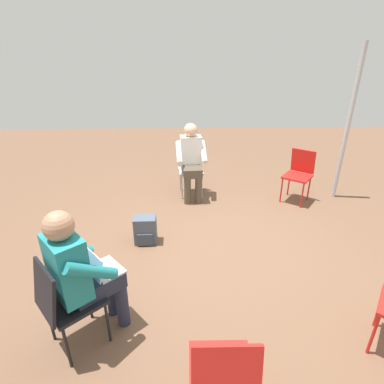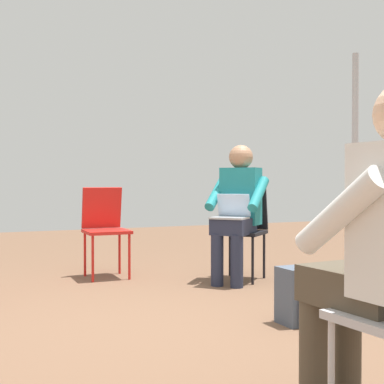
{
  "view_description": "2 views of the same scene",
  "coord_description": "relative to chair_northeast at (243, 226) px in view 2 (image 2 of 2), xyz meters",
  "views": [
    {
      "loc": [
        0.36,
        3.07,
        2.21
      ],
      "look_at": [
        0.27,
        0.09,
        0.85
      ],
      "focal_mm": 28.0,
      "sensor_mm": 36.0,
      "label": 1
    },
    {
      "loc": [
        -1.14,
        -3.06,
        0.9
      ],
      "look_at": [
        0.33,
        0.27,
        0.83
      ],
      "focal_mm": 50.0,
      "sensor_mm": 36.0,
      "label": 2
    }
  ],
  "objects": [
    {
      "name": "backpack_near_laptop_user",
      "position": [
        -0.44,
        -1.53,
        -0.34
      ],
      "size": [
        0.28,
        0.25,
        0.36
      ],
      "rotation": [
        0.0,
        0.0,
        3.16
      ],
      "color": "#475160",
      "rests_on": "ground"
    },
    {
      "name": "person_in_white",
      "position": [
        -1.06,
        -2.9,
        0.2
      ],
      "size": [
        0.52,
        0.54,
        1.24
      ],
      "rotation": [
        0.0,
        0.0,
        0.08
      ],
      "color": "#4C4233",
      "rests_on": "ground"
    },
    {
      "name": "chair_north",
      "position": [
        -1.15,
        0.63,
        0.0
      ],
      "size": [
        0.41,
        0.44,
        0.85
      ],
      "rotation": [
        0.0,
        0.0,
        3.13
      ],
      "color": "red",
      "rests_on": "ground"
    },
    {
      "name": "tent_pole_near",
      "position": [
        1.44,
        0.16,
        0.64
      ],
      "size": [
        0.07,
        0.07,
        2.27
      ],
      "primitive_type": "cylinder",
      "color": "#B2B2B7",
      "rests_on": "ground"
    },
    {
      "name": "ground_plane",
      "position": [
        -1.3,
        -1.29,
        -0.5
      ],
      "size": [
        14.0,
        14.0,
        0.0
      ],
      "primitive_type": "plane",
      "color": "brown"
    },
    {
      "name": "person_with_laptop",
      "position": [
        -0.13,
        -0.11,
        0.2
      ],
      "size": [
        0.64,
        0.63,
        1.24
      ],
      "rotation": [
        0.0,
        0.0,
        2.3
      ],
      "color": "#23283D",
      "rests_on": "ground"
    },
    {
      "name": "chair_northeast",
      "position": [
        0.0,
        0.0,
        0.0
      ],
      "size": [
        0.59,
        0.58,
        0.85
      ],
      "rotation": [
        0.0,
        0.0,
        2.3
      ],
      "color": "black",
      "rests_on": "ground"
    }
  ]
}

